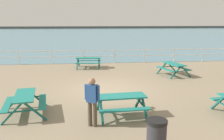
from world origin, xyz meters
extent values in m
cube|color=gray|center=(0.00, 0.00, -0.10)|extent=(30.00, 24.00, 0.20)
cube|color=teal|center=(0.00, 52.75, 0.00)|extent=(142.00, 90.00, 0.01)
cube|color=#4C4C47|center=(0.00, 95.75, 0.00)|extent=(142.00, 6.00, 1.80)
cube|color=white|center=(0.00, 7.75, 1.05)|extent=(23.00, 0.06, 0.06)
cube|color=white|center=(0.00, 7.75, 0.58)|extent=(23.00, 0.05, 0.05)
cylinder|color=white|center=(-6.39, 7.75, 0.53)|extent=(0.07, 0.07, 1.05)
cylinder|color=white|center=(-3.83, 7.75, 0.53)|extent=(0.07, 0.07, 1.05)
cylinder|color=white|center=(-1.28, 7.75, 0.53)|extent=(0.07, 0.07, 1.05)
cylinder|color=white|center=(1.28, 7.75, 0.53)|extent=(0.07, 0.07, 1.05)
cylinder|color=white|center=(3.83, 7.75, 0.53)|extent=(0.07, 0.07, 1.05)
cylinder|color=white|center=(6.39, 7.75, 0.53)|extent=(0.07, 0.07, 1.05)
cylinder|color=white|center=(8.94, 7.75, 0.53)|extent=(0.07, 0.07, 1.05)
cube|color=#1E7A70|center=(-0.88, 5.79, 0.75)|extent=(1.85, 0.83, 0.05)
cube|color=#1E7A70|center=(-0.83, 6.41, 0.45)|extent=(1.81, 0.39, 0.04)
cube|color=#1E7A70|center=(-0.92, 5.18, 0.45)|extent=(1.81, 0.39, 0.04)
cube|color=#165B54|center=(-0.07, 6.11, 0.38)|extent=(0.14, 0.80, 0.79)
cube|color=#165B54|center=(-0.13, 5.36, 0.38)|extent=(0.14, 0.80, 0.79)
cube|color=#165B54|center=(-0.10, 5.74, 0.42)|extent=(0.17, 1.50, 0.04)
cube|color=#165B54|center=(-1.63, 6.23, 0.38)|extent=(0.14, 0.80, 0.79)
cube|color=#165B54|center=(-1.68, 5.48, 0.38)|extent=(0.14, 0.80, 0.79)
cube|color=#165B54|center=(-1.66, 5.85, 0.42)|extent=(0.17, 1.50, 0.04)
cube|color=#1E7A70|center=(-3.30, -3.01, 0.75)|extent=(0.98, 1.89, 0.05)
cube|color=#1E7A70|center=(-3.92, -3.11, 0.45)|extent=(0.55, 1.82, 0.04)
cube|color=#1E7A70|center=(-2.69, -2.91, 0.45)|extent=(0.55, 1.82, 0.04)
cube|color=#165B54|center=(-3.80, -2.30, 0.38)|extent=(0.79, 0.21, 0.79)
cube|color=#165B54|center=(-3.06, -2.18, 0.38)|extent=(0.79, 0.21, 0.79)
cube|color=#165B54|center=(-3.43, -2.24, 0.42)|extent=(1.49, 0.30, 0.04)
cube|color=#165B54|center=(-3.55, -3.84, 0.38)|extent=(0.79, 0.21, 0.79)
cube|color=#165B54|center=(-2.81, -3.72, 0.38)|extent=(0.79, 0.21, 0.79)
cube|color=#165B54|center=(-3.18, -3.78, 0.42)|extent=(1.49, 0.30, 0.04)
cube|color=#1E7A70|center=(4.53, 2.76, 0.75)|extent=(1.13, 1.92, 0.05)
cube|color=#1E7A70|center=(3.93, 2.61, 0.45)|extent=(0.70, 1.81, 0.04)
cube|color=#1E7A70|center=(5.13, 2.92, 0.45)|extent=(0.70, 1.81, 0.04)
cube|color=#165B54|center=(3.98, 3.42, 0.38)|extent=(0.79, 0.28, 0.79)
cube|color=#165B54|center=(4.70, 3.61, 0.38)|extent=(0.79, 0.28, 0.79)
cube|color=#165B54|center=(4.34, 3.52, 0.42)|extent=(1.47, 0.43, 0.04)
cube|color=#165B54|center=(4.37, 1.91, 0.38)|extent=(0.79, 0.28, 0.79)
cube|color=#165B54|center=(5.09, 2.10, 0.38)|extent=(0.79, 0.28, 0.79)
cube|color=#165B54|center=(4.73, 2.01, 0.42)|extent=(1.47, 0.43, 0.04)
cube|color=#165B54|center=(3.99, -3.56, 0.38)|extent=(0.16, 0.80, 0.79)
cube|color=#1E7A70|center=(0.24, -3.50, 0.75)|extent=(1.85, 0.84, 0.05)
cube|color=#1E7A70|center=(0.20, -2.88, 0.45)|extent=(1.81, 0.40, 0.04)
cube|color=#1E7A70|center=(0.29, -4.11, 0.45)|extent=(1.81, 0.40, 0.04)
cube|color=#165B54|center=(0.99, -3.06, 0.38)|extent=(0.14, 0.80, 0.79)
cube|color=#165B54|center=(1.05, -3.81, 0.38)|extent=(0.14, 0.80, 0.79)
cube|color=#165B54|center=(1.02, -3.44, 0.42)|extent=(0.17, 1.50, 0.04)
cube|color=#165B54|center=(-0.56, -3.18, 0.38)|extent=(0.14, 0.80, 0.79)
cube|color=#165B54|center=(-0.50, -3.93, 0.38)|extent=(0.14, 0.80, 0.79)
cube|color=#165B54|center=(-0.53, -3.56, 0.42)|extent=(0.17, 1.50, 0.04)
cylinder|color=#4C4233|center=(-0.91, -4.27, 0.42)|extent=(0.14, 0.14, 0.85)
cylinder|color=#4C4233|center=(-0.75, -4.34, 0.42)|extent=(0.14, 0.14, 0.85)
cube|color=#264C8C|center=(-0.83, -4.31, 1.14)|extent=(0.40, 0.34, 0.58)
cylinder|color=#264C8C|center=(-1.03, -4.21, 1.17)|extent=(0.09, 0.09, 0.52)
cylinder|color=#264C8C|center=(-0.63, -4.40, 1.17)|extent=(0.09, 0.09, 0.52)
sphere|color=#9E7051|center=(-0.83, -4.31, 1.54)|extent=(0.23, 0.23, 0.23)
cylinder|color=#2D2D33|center=(0.81, -6.16, 0.42)|extent=(0.52, 0.52, 0.85)
cylinder|color=black|center=(0.81, -6.16, 0.90)|extent=(0.55, 0.55, 0.10)
camera|label=1|loc=(-0.96, -11.83, 3.48)|focal=38.50mm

